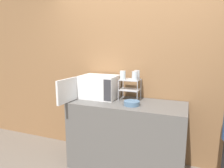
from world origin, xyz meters
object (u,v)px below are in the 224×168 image
Objects in this scene: glass_front_left at (123,75)px; glass_front_right at (135,76)px; dish_rack at (130,85)px; bowl at (132,103)px; microwave at (98,87)px; glass_back_right at (137,75)px.

glass_front_left and glass_front_right have the same top height.
bowl is at bearing -68.34° from dish_rack.
glass_back_right is at bearing 13.46° from microwave.
glass_back_right is at bearing 37.22° from glass_front_left.
microwave is 2.70× the size of dish_rack.
glass_back_right is (0.16, 0.12, 0.00)m from glass_front_left.
glass_back_right is at bearing 36.33° from dish_rack.
glass_front_left is at bearing -141.92° from dish_rack.
glass_front_right is (0.53, 0.01, 0.18)m from microwave.
glass_back_right is 0.44m from bowl.
bowl is (0.02, -0.19, -0.32)m from glass_front_right.
bowl is (0.02, -0.31, -0.32)m from glass_back_right.
glass_back_right reaches higher than microwave.
microwave is at bearing -166.54° from glass_back_right.
dish_rack is 0.32m from bowl.
microwave is 0.46m from dish_rack.
microwave reaches higher than dish_rack.
dish_rack is 2.39× the size of glass_front_left.
microwave is 6.45× the size of glass_front_right.
glass_front_left is at bearing -142.78° from glass_back_right.
glass_front_left reaches higher than dish_rack.
dish_rack is 2.39× the size of glass_back_right.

